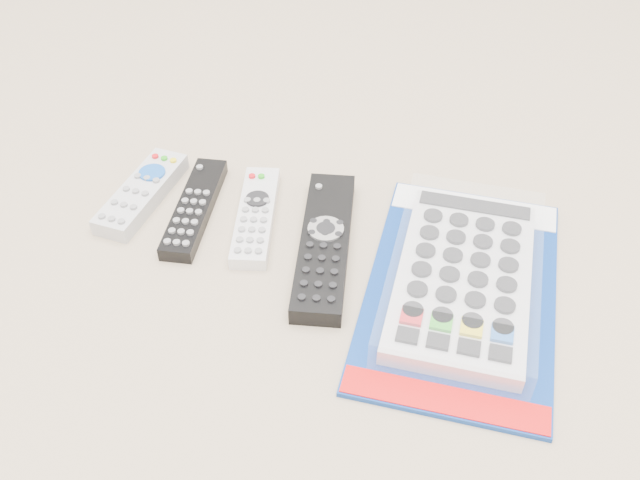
% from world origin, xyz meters
% --- Properties ---
extents(remote_small_grey, '(0.07, 0.17, 0.03)m').
position_xyz_m(remote_small_grey, '(-0.20, 0.03, 0.01)').
color(remote_small_grey, '#ACACAE').
rests_on(remote_small_grey, ground).
extents(remote_slim_black, '(0.06, 0.19, 0.02)m').
position_xyz_m(remote_slim_black, '(-0.13, 0.01, 0.01)').
color(remote_slim_black, black).
rests_on(remote_slim_black, ground).
extents(remote_silver_dvd, '(0.08, 0.18, 0.02)m').
position_xyz_m(remote_silver_dvd, '(-0.05, 0.02, 0.01)').
color(remote_silver_dvd, silver).
rests_on(remote_silver_dvd, ground).
extents(remote_large_black, '(0.09, 0.25, 0.03)m').
position_xyz_m(remote_large_black, '(0.05, -0.01, 0.01)').
color(remote_large_black, black).
rests_on(remote_large_black, ground).
extents(jumbo_remote_packaged, '(0.22, 0.35, 0.05)m').
position_xyz_m(jumbo_remote_packaged, '(0.22, -0.04, 0.02)').
color(jumbo_remote_packaged, navy).
rests_on(jumbo_remote_packaged, ground).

